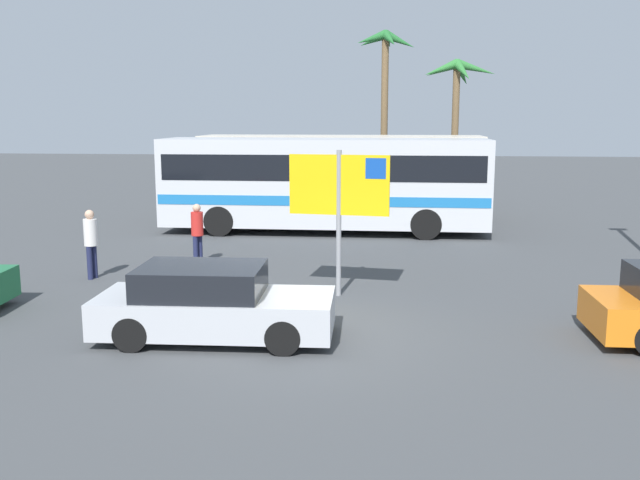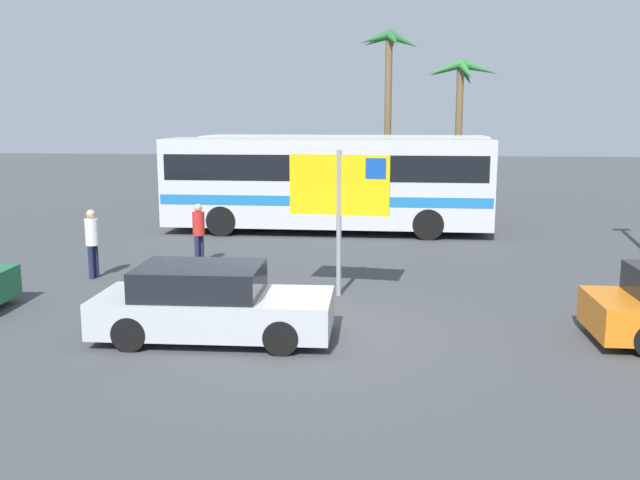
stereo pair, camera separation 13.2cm
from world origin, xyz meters
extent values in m
plane|color=#424447|center=(0.00, 0.00, 0.00)|extent=(120.00, 120.00, 0.00)
cube|color=silver|center=(-0.60, 11.48, 1.73)|extent=(10.92, 2.55, 2.90)
cube|color=black|center=(-0.60, 11.48, 2.28)|extent=(10.48, 2.58, 0.84)
cube|color=#1E70B7|center=(-0.60, 11.48, 1.22)|extent=(10.81, 2.58, 0.32)
cylinder|color=black|center=(2.78, 12.63, 0.50)|extent=(1.00, 0.28, 1.00)
cylinder|color=black|center=(2.78, 10.34, 0.50)|extent=(1.00, 0.28, 1.00)
cylinder|color=black|center=(-3.99, 12.63, 0.50)|extent=(1.00, 0.28, 1.00)
cylinder|color=black|center=(-3.99, 10.34, 0.50)|extent=(1.00, 0.28, 1.00)
cube|color=silver|center=(-0.34, 15.43, 1.73)|extent=(10.92, 2.55, 2.90)
cube|color=black|center=(-0.34, 15.43, 2.28)|extent=(10.48, 2.58, 0.84)
cube|color=#23843D|center=(-0.34, 15.43, 1.22)|extent=(10.81, 2.58, 0.32)
cylinder|color=black|center=(3.05, 16.58, 0.50)|extent=(1.00, 0.28, 1.00)
cylinder|color=black|center=(3.05, 14.28, 0.50)|extent=(1.00, 0.28, 1.00)
cylinder|color=black|center=(-3.72, 16.58, 0.50)|extent=(1.00, 0.28, 1.00)
cylinder|color=black|center=(-3.72, 14.28, 0.50)|extent=(1.00, 0.28, 1.00)
cylinder|color=gray|center=(0.54, 2.92, 1.60)|extent=(0.11, 0.11, 3.20)
cube|color=yellow|center=(0.54, 2.92, 2.45)|extent=(2.19, 0.35, 1.30)
cube|color=#1447A8|center=(1.33, 2.81, 2.82)|extent=(0.45, 0.13, 0.44)
cylinder|color=black|center=(5.93, 1.01, 0.30)|extent=(0.60, 0.17, 0.60)
cube|color=#B7BABF|center=(-1.39, -0.38, 0.48)|extent=(4.20, 1.84, 0.64)
cube|color=black|center=(-1.64, -0.39, 1.06)|extent=(2.20, 1.64, 0.52)
cylinder|color=black|center=(-0.13, 0.45, 0.30)|extent=(0.60, 0.18, 0.60)
cylinder|color=black|center=(-0.08, -1.12, 0.30)|extent=(0.60, 0.18, 0.60)
cylinder|color=black|center=(-2.70, 0.36, 0.30)|extent=(0.60, 0.18, 0.60)
cylinder|color=black|center=(-2.65, -1.20, 0.30)|extent=(0.60, 0.18, 0.60)
cylinder|color=#1E2347|center=(-5.58, 3.85, 0.41)|extent=(0.13, 0.13, 0.82)
cylinder|color=#1E2347|center=(-5.54, 4.03, 0.41)|extent=(0.13, 0.13, 0.82)
cylinder|color=silver|center=(-5.56, 3.94, 1.15)|extent=(0.32, 0.32, 0.65)
sphere|color=tan|center=(-5.56, 3.94, 1.58)|extent=(0.22, 0.22, 0.22)
cylinder|color=#1E2347|center=(-3.41, 5.88, 0.40)|extent=(0.13, 0.13, 0.79)
cylinder|color=#1E2347|center=(-3.48, 5.72, 0.40)|extent=(0.13, 0.13, 0.79)
cylinder|color=red|center=(-3.44, 5.80, 1.11)|extent=(0.32, 0.32, 0.63)
sphere|color=tan|center=(-3.44, 5.80, 1.53)|extent=(0.21, 0.21, 0.21)
cylinder|color=brown|center=(4.48, 20.52, 3.02)|extent=(0.32, 0.32, 6.04)
cone|color=#2D7533|center=(5.33, 20.52, 6.00)|extent=(1.81, 0.45, 0.89)
cone|color=#2D7533|center=(4.78, 21.22, 5.81)|extent=(1.09, 1.78, 1.24)
cone|color=#2D7533|center=(3.83, 21.06, 6.00)|extent=(1.67, 1.50, 0.89)
cone|color=#2D7533|center=(3.75, 20.11, 5.97)|extent=(1.79, 1.26, 0.95)
cone|color=#2D7533|center=(4.68, 19.76, 5.86)|extent=(0.88, 1.82, 1.16)
cylinder|color=brown|center=(1.28, 20.67, 3.67)|extent=(0.32, 0.32, 7.35)
cone|color=#23662D|center=(1.93, 20.61, 7.25)|extent=(1.52, 0.56, 0.99)
cone|color=#23662D|center=(1.37, 21.34, 7.34)|extent=(0.65, 1.55, 0.84)
cone|color=#23662D|center=(0.70, 21.05, 7.34)|extent=(1.49, 1.19, 0.83)
cone|color=#23662D|center=(0.65, 20.38, 7.34)|extent=(1.55, 1.03, 0.84)
cone|color=#23662D|center=(1.48, 20.04, 7.26)|extent=(0.88, 1.55, 0.97)
camera|label=1|loc=(1.66, -12.10, 3.90)|focal=39.35mm
camera|label=2|loc=(1.79, -12.09, 3.90)|focal=39.35mm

